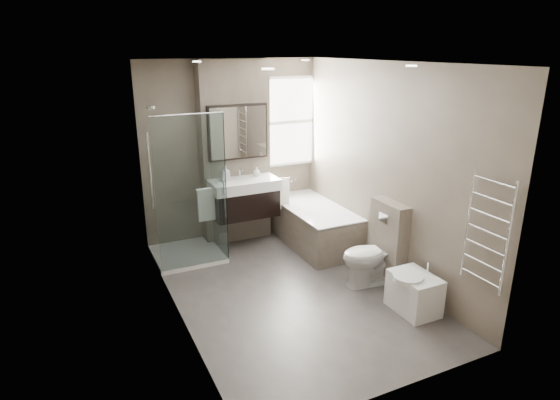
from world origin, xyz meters
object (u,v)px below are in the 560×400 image
vanity (244,197)px  bidet (414,292)px  bathtub (313,223)px  toilet (372,255)px

vanity → bidet: 2.66m
bidet → bathtub: bearing=92.4°
bidet → toilet: bearing=93.5°
toilet → bidet: bearing=11.2°
vanity → toilet: size_ratio=1.28×
toilet → bidet: (0.04, -0.71, -0.15)m
bathtub → bidet: (0.09, -2.08, -0.09)m
vanity → bathtub: 1.07m
bathtub → toilet: toilet is taller
vanity → bathtub: vanity is taller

